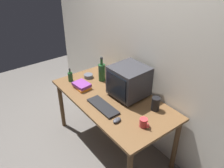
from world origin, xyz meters
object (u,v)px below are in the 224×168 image
object	(u,v)px
bottle_short	(70,76)
computer_mouse	(117,120)
crt_monitor	(129,81)
metal_canister	(156,104)
cd_spindle	(88,76)
keyboard	(103,106)
mug	(144,123)
book_stack	(82,85)
bottle_tall	(102,72)

from	to	relation	value
bottle_short	computer_mouse	bearing A→B (deg)	-0.95
crt_monitor	metal_canister	size ratio (longest dim) A/B	2.69
bottle_short	cd_spindle	bearing A→B (deg)	76.96
keyboard	metal_canister	xyz separation A→B (m)	(0.37, 0.43, 0.06)
mug	cd_spindle	size ratio (longest dim) A/B	1.00
crt_monitor	keyboard	size ratio (longest dim) A/B	0.96
computer_mouse	bottle_short	xyz separation A→B (m)	(-1.00, 0.02, 0.05)
crt_monitor	bottle_short	world-z (taller)	crt_monitor
bottle_short	book_stack	distance (m)	0.24
crt_monitor	computer_mouse	xyz separation A→B (m)	(0.29, -0.40, -0.17)
keyboard	book_stack	bearing A→B (deg)	176.70
computer_mouse	book_stack	xyz separation A→B (m)	(-0.77, 0.05, 0.01)
bottle_short	cd_spindle	xyz separation A→B (m)	(0.05, 0.24, -0.05)
book_stack	metal_canister	bearing A→B (deg)	25.19
keyboard	bottle_tall	distance (m)	0.61
bottle_tall	mug	xyz separation A→B (m)	(0.99, -0.19, -0.08)
book_stack	bottle_tall	bearing A→B (deg)	90.95
mug	bottle_short	bearing A→B (deg)	-173.10
mug	crt_monitor	bearing A→B (deg)	155.07
bottle_tall	bottle_short	size ratio (longest dim) A/B	1.78
keyboard	cd_spindle	bearing A→B (deg)	160.33
computer_mouse	book_stack	bearing A→B (deg)	162.77
keyboard	cd_spindle	size ratio (longest dim) A/B	3.50
crt_monitor	computer_mouse	bearing A→B (deg)	-53.76
bottle_tall	metal_canister	xyz separation A→B (m)	(0.87, 0.09, -0.05)
crt_monitor	bottle_tall	world-z (taller)	crt_monitor
cd_spindle	keyboard	bearing A→B (deg)	-19.00
computer_mouse	metal_canister	distance (m)	0.46
computer_mouse	cd_spindle	bearing A→B (deg)	151.22
keyboard	bottle_short	size ratio (longest dim) A/B	2.25
bottle_tall	cd_spindle	world-z (taller)	bottle_tall
keyboard	cd_spindle	xyz separation A→B (m)	(-0.67, 0.23, 0.01)
keyboard	computer_mouse	size ratio (longest dim) A/B	4.20
cd_spindle	crt_monitor	bearing A→B (deg)	12.32
bottle_short	mug	world-z (taller)	bottle_short
keyboard	computer_mouse	xyz separation A→B (m)	(0.28, -0.02, 0.01)
crt_monitor	book_stack	size ratio (longest dim) A/B	1.72
mug	metal_canister	distance (m)	0.31
computer_mouse	cd_spindle	xyz separation A→B (m)	(-0.95, 0.25, 0.00)
mug	cd_spindle	xyz separation A→B (m)	(-1.16, 0.09, -0.02)
mug	book_stack	bearing A→B (deg)	-173.22
crt_monitor	bottle_short	size ratio (longest dim) A/B	2.16
bottle_short	cd_spindle	distance (m)	0.25
bottle_short	mug	distance (m)	1.22
keyboard	mug	distance (m)	0.51
keyboard	bottle_tall	xyz separation A→B (m)	(-0.50, 0.33, 0.11)
bottle_short	cd_spindle	size ratio (longest dim) A/B	1.56
metal_canister	bottle_tall	bearing A→B (deg)	-173.77
book_stack	mug	size ratio (longest dim) A/B	1.95
bottle_tall	cd_spindle	xyz separation A→B (m)	(-0.17, -0.10, -0.10)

